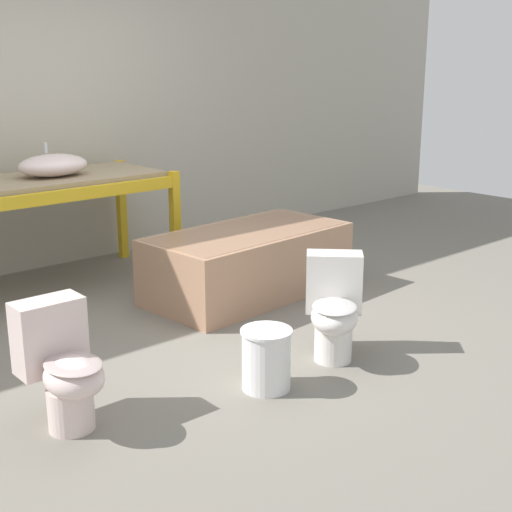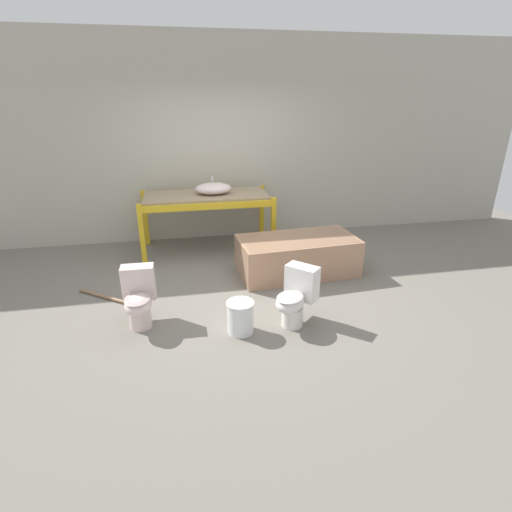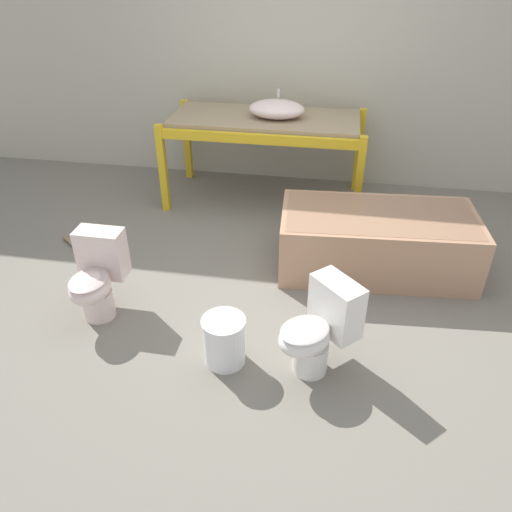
% 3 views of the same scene
% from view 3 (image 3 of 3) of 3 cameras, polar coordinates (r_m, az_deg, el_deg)
% --- Properties ---
extents(ground_plane, '(12.00, 12.00, 0.00)m').
position_cam_3_polar(ground_plane, '(4.24, 2.00, -1.80)').
color(ground_plane, slate).
extents(warehouse_wall_rear, '(10.80, 0.08, 3.20)m').
position_cam_3_polar(warehouse_wall_rear, '(5.56, 5.60, 24.33)').
color(warehouse_wall_rear, '#B2AD9E').
rests_on(warehouse_wall_rear, ground_plane).
extents(shelving_rack, '(1.99, 0.92, 0.90)m').
position_cam_3_polar(shelving_rack, '(5.16, 1.05, 14.42)').
color(shelving_rack, gold).
rests_on(shelving_rack, ground_plane).
extents(sink_basin, '(0.55, 0.38, 0.25)m').
position_cam_3_polar(sink_basin, '(5.06, 2.38, 16.43)').
color(sink_basin, silver).
rests_on(sink_basin, shelving_rack).
extents(bathtub_main, '(1.64, 0.91, 0.51)m').
position_cam_3_polar(bathtub_main, '(4.27, 13.65, 2.10)').
color(bathtub_main, tan).
rests_on(bathtub_main, ground_plane).
extents(toilet_near, '(0.58, 0.58, 0.63)m').
position_cam_3_polar(toilet_near, '(3.20, 7.19, -8.22)').
color(toilet_near, white).
rests_on(toilet_near, ground_plane).
extents(toilet_far, '(0.34, 0.51, 0.63)m').
position_cam_3_polar(toilet_far, '(3.80, -17.74, -2.20)').
color(toilet_far, silver).
rests_on(toilet_far, ground_plane).
extents(bucket_white, '(0.29, 0.29, 0.35)m').
position_cam_3_polar(bucket_white, '(3.31, -3.65, -9.54)').
color(bucket_white, white).
rests_on(bucket_white, ground_plane).
extents(loose_pipe, '(0.62, 0.49, 0.04)m').
position_cam_3_polar(loose_pipe, '(4.70, -19.10, 0.35)').
color(loose_pipe, '#8C6B4C').
rests_on(loose_pipe, ground_plane).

